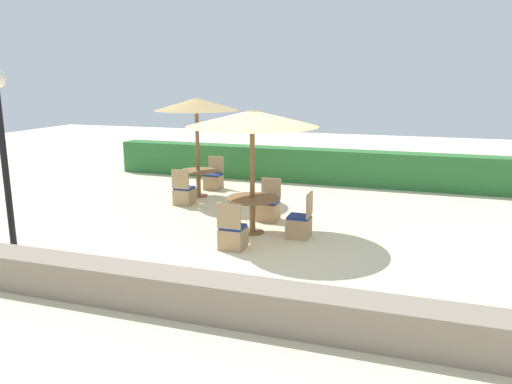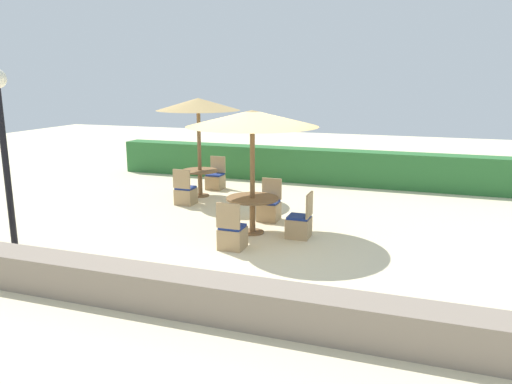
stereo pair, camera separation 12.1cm
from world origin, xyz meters
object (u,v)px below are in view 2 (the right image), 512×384
at_px(lamp_post, 1,123).
at_px(patio_chair_center_north, 269,209).
at_px(patio_chair_center_south, 232,235).
at_px(patio_chair_back_left_north, 216,180).
at_px(parasol_center, 252,119).
at_px(round_table_center, 252,205).
at_px(patio_chair_back_left_south, 186,194).
at_px(patio_chair_center_east, 300,225).
at_px(round_table_back_left, 200,176).
at_px(parasol_back_left, 198,105).

relative_size(lamp_post, patio_chair_center_north, 3.57).
bearing_deg(patio_chair_center_south, patio_chair_back_left_north, 117.14).
bearing_deg(parasol_center, patio_chair_center_north, 87.99).
distance_m(parasol_center, patio_chair_center_south, 2.35).
xyz_separation_m(round_table_center, patio_chair_back_left_south, (-2.42, 1.71, -0.33)).
bearing_deg(patio_chair_back_left_south, patio_chair_center_east, -26.14).
bearing_deg(patio_chair_center_north, patio_chair_back_left_south, -15.65).
height_order(parasol_center, patio_chair_back_left_south, parasol_center).
xyz_separation_m(round_table_back_left, patio_chair_back_left_north, (0.03, 0.95, -0.29)).
bearing_deg(round_table_back_left, parasol_center, -47.20).
xyz_separation_m(parasol_back_left, round_table_back_left, (-0.00, 0.00, -1.91)).
bearing_deg(round_table_back_left, patio_chair_center_east, -37.15).
height_order(lamp_post, patio_chair_center_east, lamp_post).
xyz_separation_m(round_table_center, round_table_back_left, (-2.45, 2.65, -0.04)).
distance_m(patio_chair_center_south, patio_chair_center_east, 1.50).
bearing_deg(patio_chair_back_left_south, round_table_back_left, 91.97).
xyz_separation_m(lamp_post, patio_chair_back_left_south, (1.63, 3.98, -2.09)).
height_order(patio_chair_back_left_south, patio_chair_back_left_north, same).
relative_size(patio_chair_center_east, parasol_back_left, 0.35).
bearing_deg(patio_chair_back_left_south, patio_chair_center_north, -15.65).
bearing_deg(round_table_back_left, lamp_post, -107.98).
height_order(parasol_center, patio_chair_center_east, parasol_center).
relative_size(patio_chair_center_south, patio_chair_back_left_north, 1.00).
xyz_separation_m(parasol_center, round_table_back_left, (-2.45, 2.65, -1.81)).
height_order(parasol_back_left, patio_chair_back_left_south, parasol_back_left).
relative_size(patio_chair_center_north, patio_chair_back_left_north, 1.00).
relative_size(parasol_center, patio_chair_back_left_north, 2.86).
distance_m(patio_chair_center_north, round_table_back_left, 2.98).
xyz_separation_m(lamp_post, patio_chair_center_east, (5.04, 2.31, -2.09)).
xyz_separation_m(patio_chair_center_south, patio_chair_center_east, (1.03, 1.09, 0.00)).
bearing_deg(patio_chair_back_left_north, parasol_center, 123.87).
distance_m(parasol_back_left, patio_chair_back_left_south, 2.39).
relative_size(round_table_center, parasol_back_left, 0.41).
height_order(lamp_post, parasol_back_left, lamp_post).
bearing_deg(parasol_center, patio_chair_center_south, -91.75).
height_order(patio_chair_center_south, round_table_back_left, patio_chair_center_south).
height_order(patio_chair_center_east, patio_chair_back_left_south, same).
distance_m(lamp_post, patio_chair_center_south, 4.69).
bearing_deg(round_table_center, parasol_center, 180.00).
bearing_deg(patio_chair_center_south, patio_chair_center_north, 88.12).
relative_size(patio_chair_center_north, patio_chair_center_east, 1.00).
relative_size(patio_chair_center_south, parasol_back_left, 0.35).
xyz_separation_m(round_table_center, patio_chair_back_left_north, (-2.42, 3.60, -0.33)).
distance_m(parasol_center, patio_chair_back_left_north, 4.82).
height_order(patio_chair_center_north, patio_chair_center_east, same).
xyz_separation_m(patio_chair_center_south, patio_chair_back_left_south, (-2.39, 2.76, 0.00)).
distance_m(patio_chair_center_east, patio_chair_back_left_north, 4.94).
distance_m(patio_chair_center_east, parasol_back_left, 4.85).
xyz_separation_m(patio_chair_center_east, parasol_back_left, (-3.45, 2.61, 2.19)).
bearing_deg(round_table_back_left, parasol_back_left, -26.57).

